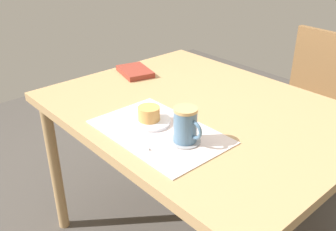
{
  "coord_description": "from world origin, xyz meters",
  "views": [
    {
      "loc": [
        0.89,
        -0.96,
        1.35
      ],
      "look_at": [
        0.05,
        -0.21,
        0.78
      ],
      "focal_mm": 40.0,
      "sensor_mm": 36.0,
      "label": 1
    }
  ],
  "objects_px": {
    "coffee_mug": "(186,125)",
    "pastry_plate": "(149,121)",
    "dining_table": "(199,123)",
    "wooden_chair": "(307,110)",
    "pastry": "(149,113)",
    "small_book": "(135,71)"
  },
  "relations": [
    {
      "from": "dining_table",
      "to": "pastry_plate",
      "type": "xyz_separation_m",
      "value": [
        -0.02,
        -0.23,
        0.08
      ]
    },
    {
      "from": "pastry_plate",
      "to": "coffee_mug",
      "type": "relative_size",
      "value": 1.34
    },
    {
      "from": "dining_table",
      "to": "coffee_mug",
      "type": "bearing_deg",
      "value": -55.8
    },
    {
      "from": "wooden_chair",
      "to": "pastry",
      "type": "distance_m",
      "value": 1.05
    },
    {
      "from": "dining_table",
      "to": "wooden_chair",
      "type": "xyz_separation_m",
      "value": [
        0.05,
        0.77,
        -0.18
      ]
    },
    {
      "from": "small_book",
      "to": "coffee_mug",
      "type": "bearing_deg",
      "value": -8.31
    },
    {
      "from": "coffee_mug",
      "to": "pastry_plate",
      "type": "bearing_deg",
      "value": -178.58
    },
    {
      "from": "pastry_plate",
      "to": "small_book",
      "type": "xyz_separation_m",
      "value": [
        -0.43,
        0.26,
        0.0
      ]
    },
    {
      "from": "pastry_plate",
      "to": "coffee_mug",
      "type": "bearing_deg",
      "value": 1.42
    },
    {
      "from": "dining_table",
      "to": "pastry_plate",
      "type": "height_order",
      "value": "pastry_plate"
    },
    {
      "from": "pastry",
      "to": "coffee_mug",
      "type": "height_order",
      "value": "coffee_mug"
    },
    {
      "from": "wooden_chair",
      "to": "small_book",
      "type": "height_order",
      "value": "wooden_chair"
    },
    {
      "from": "dining_table",
      "to": "wooden_chair",
      "type": "distance_m",
      "value": 0.79
    },
    {
      "from": "wooden_chair",
      "to": "pastry",
      "type": "xyz_separation_m",
      "value": [
        -0.08,
        -1.01,
        0.29
      ]
    },
    {
      "from": "coffee_mug",
      "to": "small_book",
      "type": "height_order",
      "value": "coffee_mug"
    },
    {
      "from": "wooden_chair",
      "to": "pastry",
      "type": "height_order",
      "value": "wooden_chair"
    },
    {
      "from": "dining_table",
      "to": "pastry",
      "type": "distance_m",
      "value": 0.26
    },
    {
      "from": "pastry",
      "to": "coffee_mug",
      "type": "distance_m",
      "value": 0.18
    },
    {
      "from": "coffee_mug",
      "to": "wooden_chair",
      "type": "bearing_deg",
      "value": 95.83
    },
    {
      "from": "small_book",
      "to": "pastry_plate",
      "type": "bearing_deg",
      "value": -16.84
    },
    {
      "from": "wooden_chair",
      "to": "small_book",
      "type": "xyz_separation_m",
      "value": [
        -0.5,
        -0.74,
        0.26
      ]
    },
    {
      "from": "pastry",
      "to": "small_book",
      "type": "distance_m",
      "value": 0.5
    }
  ]
}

